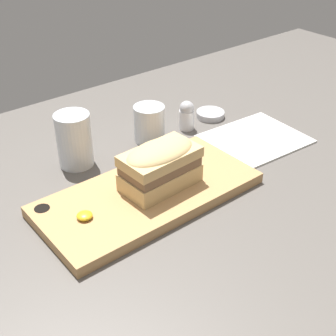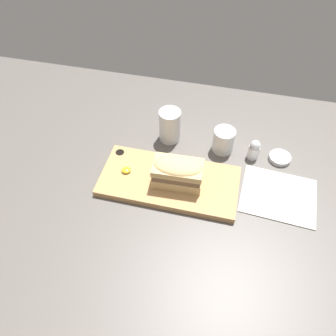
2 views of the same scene
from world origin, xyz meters
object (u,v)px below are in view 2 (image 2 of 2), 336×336
object	(u,v)px
serving_board	(169,181)
napkin	(278,195)
condiment_dish	(280,158)
salt_shaker	(254,149)
sandwich	(178,171)
wine_glass	(223,141)
water_glass	(170,127)

from	to	relation	value
serving_board	napkin	bearing A→B (deg)	4.91
napkin	condiment_dish	world-z (taller)	condiment_dish
napkin	salt_shaker	distance (cm)	15.75
sandwich	serving_board	bearing A→B (deg)	172.92
wine_glass	salt_shaker	bearing A→B (deg)	-6.91
water_glass	salt_shaker	world-z (taller)	water_glass
sandwich	napkin	size ratio (longest dim) A/B	0.65
water_glass	wine_glass	bearing A→B (deg)	-3.86
wine_glass	water_glass	bearing A→B (deg)	176.14
wine_glass	condiment_dish	size ratio (longest dim) A/B	1.18
sandwich	napkin	world-z (taller)	sandwich
water_glass	napkin	size ratio (longest dim) A/B	0.51
serving_board	napkin	size ratio (longest dim) A/B	1.84
napkin	sandwich	bearing A→B (deg)	-174.01
serving_board	napkin	distance (cm)	30.74
wine_glass	salt_shaker	size ratio (longest dim) A/B	1.16
serving_board	water_glass	bearing A→B (deg)	102.31
wine_glass	serving_board	bearing A→B (deg)	-127.79
water_glass	condiment_dish	world-z (taller)	water_glass
water_glass	wine_glass	distance (cm)	17.13
napkin	water_glass	bearing A→B (deg)	155.93
wine_glass	salt_shaker	distance (cm)	9.48
wine_glass	condiment_dish	bearing A→B (deg)	-0.89
water_glass	condiment_dish	xyz separation A→B (cm)	(34.62, -1.42, -3.94)
sandwich	condiment_dish	bearing A→B (deg)	31.08
sandwich	salt_shaker	size ratio (longest dim) A/B	2.08
sandwich	water_glass	distance (cm)	19.57
sandwich	wine_glass	size ratio (longest dim) A/B	1.79
sandwich	water_glass	bearing A→B (deg)	109.41
water_glass	napkin	distance (cm)	38.11
water_glass	sandwich	bearing A→B (deg)	-70.59
salt_shaker	water_glass	bearing A→B (deg)	175.05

